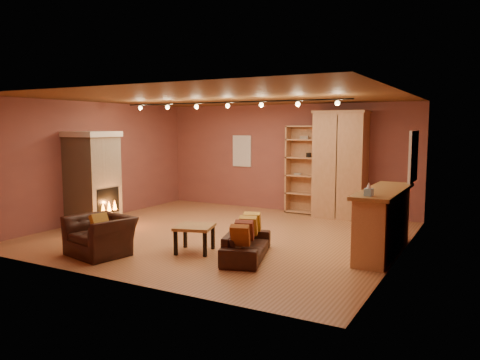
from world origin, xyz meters
The scene contains 16 objects.
floor centered at (0.00, 0.00, 0.00)m, with size 7.00×7.00×0.00m, color brown.
ceiling centered at (0.00, 0.00, 2.80)m, with size 7.00×7.00×0.00m, color brown.
back_wall centered at (0.00, 3.25, 1.40)m, with size 7.00×0.02×2.80m, color brown.
left_wall centered at (-3.50, 0.00, 1.40)m, with size 0.02×6.50×2.80m, color brown.
right_wall centered at (3.50, 0.00, 1.40)m, with size 0.02×6.50×2.80m, color brown.
fireplace centered at (-3.04, -0.60, 1.06)m, with size 1.01×0.98×2.12m.
back_window centered at (-1.30, 3.23, 1.55)m, with size 0.56×0.04×0.86m, color silver.
bookcase centered at (0.59, 3.13, 1.14)m, with size 0.92×0.36×2.25m.
armoire centered at (1.58, 2.92, 1.31)m, with size 1.28×0.72×2.60m.
bar_counter centered at (3.20, 0.10, 0.58)m, with size 0.64×2.39×1.15m.
tissue_box centered at (3.15, -0.83, 1.24)m, with size 0.14×0.14×0.22m.
right_window centered at (3.47, 1.40, 1.65)m, with size 0.05×0.90×1.00m, color silver.
loveseat centered at (1.22, -1.27, 0.33)m, with size 0.90×1.64×0.70m.
armchair centered at (-1.11, -2.33, 0.46)m, with size 1.16×0.88×0.91m.
coffee_table centered at (0.24, -1.40, 0.41)m, with size 0.79×0.79×0.48m.
track_rail centered at (0.00, 0.20, 2.68)m, with size 5.20×0.09×0.13m.
Camera 1 is at (4.84, -8.17, 2.23)m, focal length 35.00 mm.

